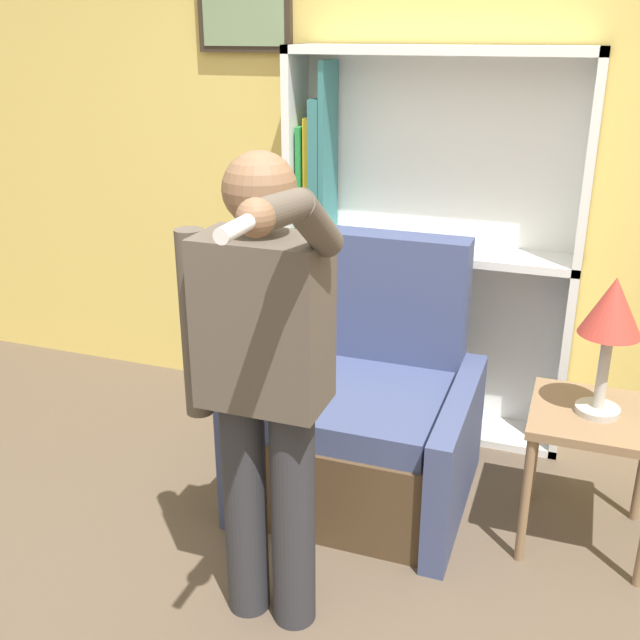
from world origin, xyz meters
TOP-DOWN VIEW (x-y plane):
  - wall_back at (-0.01, 2.03)m, footprint 8.00×0.11m
  - bookcase at (-0.12, 1.88)m, footprint 1.42×0.28m
  - armchair at (-0.08, 1.19)m, footprint 0.95×0.89m
  - person_standing at (-0.17, 0.30)m, footprint 0.54×0.78m
  - side_table at (0.87, 1.12)m, footprint 0.49×0.49m
  - table_lamp at (0.87, 1.12)m, footprint 0.23×0.23m

SIDE VIEW (x-z plane):
  - armchair at x=-0.08m, z-range -0.21..0.90m
  - side_table at x=0.87m, z-range 0.20..0.79m
  - bookcase at x=-0.12m, z-range -0.04..1.85m
  - person_standing at x=-0.17m, z-range 0.11..1.76m
  - table_lamp at x=0.87m, z-range 0.71..1.26m
  - wall_back at x=-0.01m, z-range 0.01..2.81m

